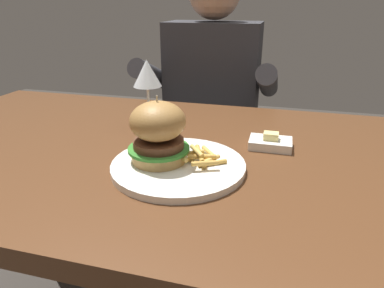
{
  "coord_description": "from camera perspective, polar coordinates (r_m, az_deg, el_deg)",
  "views": [
    {
      "loc": [
        0.23,
        -0.68,
        1.05
      ],
      "look_at": [
        0.07,
        -0.06,
        0.78
      ],
      "focal_mm": 32.0,
      "sensor_mm": 36.0,
      "label": 1
    }
  ],
  "objects": [
    {
      "name": "fries_pile",
      "position": [
        0.67,
        0.87,
        -2.16
      ],
      "size": [
        0.13,
        0.1,
        0.03
      ],
      "color": "#EABC5B",
      "rests_on": "main_plate"
    },
    {
      "name": "dining_table",
      "position": [
        0.82,
        -3.52,
        -6.49
      ],
      "size": [
        1.46,
        0.76,
        0.74
      ],
      "color": "#56331C",
      "rests_on": "ground"
    },
    {
      "name": "diner_person",
      "position": [
        1.44,
        3.24,
        2.95
      ],
      "size": [
        0.51,
        0.36,
        1.18
      ],
      "color": "#282833",
      "rests_on": "ground"
    },
    {
      "name": "burger_sandwich",
      "position": [
        0.67,
        -5.66,
        2.03
      ],
      "size": [
        0.12,
        0.12,
        0.13
      ],
      "color": "tan",
      "rests_on": "main_plate"
    },
    {
      "name": "butter_dish",
      "position": [
        0.8,
        12.93,
        0.21
      ],
      "size": [
        0.09,
        0.07,
        0.04
      ],
      "color": "white",
      "rests_on": "dining_table"
    },
    {
      "name": "main_plate",
      "position": [
        0.68,
        -2.28,
        -3.64
      ],
      "size": [
        0.27,
        0.27,
        0.01
      ],
      "primitive_type": "cylinder",
      "color": "white",
      "rests_on": "dining_table"
    },
    {
      "name": "wine_glass",
      "position": [
        0.89,
        -7.48,
        11.06
      ],
      "size": [
        0.07,
        0.07,
        0.18
      ],
      "color": "silver",
      "rests_on": "dining_table"
    }
  ]
}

